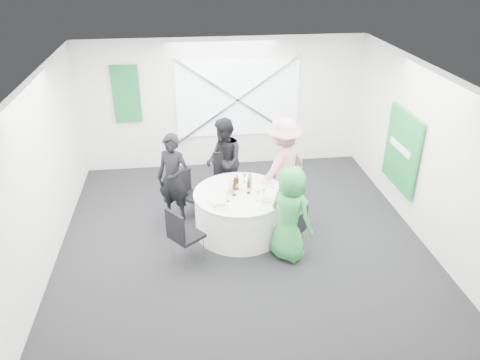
{
  "coord_description": "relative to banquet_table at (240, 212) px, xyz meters",
  "views": [
    {
      "loc": [
        -0.86,
        -6.57,
        4.52
      ],
      "look_at": [
        0.0,
        0.2,
        1.0
      ],
      "focal_mm": 35.0,
      "sensor_mm": 36.0,
      "label": 1
    }
  ],
  "objects": [
    {
      "name": "wine_glass_e",
      "position": [
        0.13,
        0.38,
        0.5
      ],
      "size": [
        0.07,
        0.07,
        0.17
      ],
      "color": "white",
      "rests_on": "banquet_table"
    },
    {
      "name": "floor",
      "position": [
        0.0,
        -0.2,
        -0.38
      ],
      "size": [
        6.0,
        6.0,
        0.0
      ],
      "primitive_type": "plane",
      "color": "black",
      "rests_on": "ground"
    },
    {
      "name": "knife_c",
      "position": [
        0.36,
        0.45,
        0.38
      ],
      "size": [
        0.1,
        0.13,
        0.01
      ],
      "primitive_type": "cube",
      "rotation": [
        0.0,
        0.0,
        0.61
      ],
      "color": "silver",
      "rests_on": "banquet_table"
    },
    {
      "name": "chair_back_right",
      "position": [
        0.93,
        0.53,
        0.11
      ],
      "size": [
        0.53,
        0.52,
        0.85
      ],
      "rotation": [
        0.0,
        0.0,
        -1.05
      ],
      "color": "black",
      "rests_on": "floor"
    },
    {
      "name": "window_panel",
      "position": [
        0.3,
        2.76,
        1.12
      ],
      "size": [
        2.6,
        0.03,
        1.6
      ],
      "primitive_type": "cube",
      "color": "white",
      "rests_on": "wall_back"
    },
    {
      "name": "plate_front_left",
      "position": [
        -0.36,
        -0.41,
        0.39
      ],
      "size": [
        0.26,
        0.26,
        0.01
      ],
      "color": "white",
      "rests_on": "banquet_table"
    },
    {
      "name": "window_brace_a",
      "position": [
        0.3,
        2.72,
        1.12
      ],
      "size": [
        2.63,
        0.05,
        1.84
      ],
      "primitive_type": "cube",
      "rotation": [
        0.0,
        0.97,
        0.0
      ],
      "color": "silver",
      "rests_on": "window_panel"
    },
    {
      "name": "knife_a",
      "position": [
        -0.28,
        -0.5,
        0.38
      ],
      "size": [
        0.11,
        0.12,
        0.01
      ],
      "primitive_type": "cube",
      "rotation": [
        0.0,
        0.0,
        -2.38
      ],
      "color": "silver",
      "rests_on": "banquet_table"
    },
    {
      "name": "beer_bottle_a",
      "position": [
        -0.08,
        0.11,
        0.47
      ],
      "size": [
        0.06,
        0.06,
        0.25
      ],
      "color": "#351E09",
      "rests_on": "banquet_table"
    },
    {
      "name": "banquet_table",
      "position": [
        0.0,
        0.0,
        0.0
      ],
      "size": [
        1.56,
        1.56,
        0.76
      ],
      "color": "silver",
      "rests_on": "floor"
    },
    {
      "name": "beer_bottle_d",
      "position": [
        -0.1,
        -0.08,
        0.47
      ],
      "size": [
        0.06,
        0.06,
        0.25
      ],
      "color": "#351E09",
      "rests_on": "banquet_table"
    },
    {
      "name": "wine_glass_d",
      "position": [
        0.21,
        0.31,
        0.5
      ],
      "size": [
        0.07,
        0.07,
        0.17
      ],
      "color": "white",
      "rests_on": "banquet_table"
    },
    {
      "name": "chair_front_right",
      "position": [
        0.79,
        -0.7,
        0.1
      ],
      "size": [
        0.53,
        0.53,
        0.83
      ],
      "rotation": [
        0.0,
        0.0,
        3.98
      ],
      "color": "black",
      "rests_on": "floor"
    },
    {
      "name": "plate_back_left",
      "position": [
        -0.4,
        0.33,
        0.39
      ],
      "size": [
        0.27,
        0.27,
        0.01
      ],
      "color": "white",
      "rests_on": "banquet_table"
    },
    {
      "name": "plate_back",
      "position": [
        0.0,
        0.54,
        0.39
      ],
      "size": [
        0.28,
        0.28,
        0.01
      ],
      "color": "white",
      "rests_on": "banquet_table"
    },
    {
      "name": "person_woman_green",
      "position": [
        0.67,
        -0.8,
        0.4
      ],
      "size": [
        0.87,
        0.9,
        1.56
      ],
      "primitive_type": "imported",
      "rotation": [
        0.0,
        0.0,
        2.27
      ],
      "color": "green",
      "rests_on": "floor"
    },
    {
      "name": "ceiling",
      "position": [
        0.0,
        -0.2,
        2.42
      ],
      "size": [
        6.0,
        6.0,
        0.0
      ],
      "primitive_type": "plane",
      "rotation": [
        3.14,
        0.0,
        0.0
      ],
      "color": "white",
      "rests_on": "wall_back"
    },
    {
      "name": "chair_back",
      "position": [
        -0.13,
        1.04,
        0.22
      ],
      "size": [
        0.51,
        0.52,
        1.01
      ],
      "rotation": [
        0.0,
        0.0,
        0.12
      ],
      "color": "black",
      "rests_on": "floor"
    },
    {
      "name": "beer_bottle_c",
      "position": [
        0.14,
        -0.04,
        0.48
      ],
      "size": [
        0.06,
        0.06,
        0.27
      ],
      "color": "#351E09",
      "rests_on": "banquet_table"
    },
    {
      "name": "beer_bottle_b",
      "position": [
        -0.03,
        0.13,
        0.48
      ],
      "size": [
        0.06,
        0.06,
        0.26
      ],
      "color": "#351E09",
      "rests_on": "banquet_table"
    },
    {
      "name": "window_brace_b",
      "position": [
        0.3,
        2.72,
        1.12
      ],
      "size": [
        2.63,
        0.05,
        1.84
      ],
      "primitive_type": "cube",
      "rotation": [
        0.0,
        -0.97,
        0.0
      ],
      "color": "silver",
      "rests_on": "window_panel"
    },
    {
      "name": "chair_front_left",
      "position": [
        -0.99,
        -0.78,
        0.18
      ],
      "size": [
        0.61,
        0.61,
        0.96
      ],
      "rotation": [
        0.0,
        0.0,
        2.24
      ],
      "color": "black",
      "rests_on": "floor"
    },
    {
      "name": "wall_right",
      "position": [
        3.0,
        -0.2,
        1.02
      ],
      "size": [
        0.0,
        6.0,
        6.0
      ],
      "primitive_type": "plane",
      "rotation": [
        1.57,
        0.0,
        -1.57
      ],
      "color": "silver",
      "rests_on": "floor"
    },
    {
      "name": "clear_water_bottle",
      "position": [
        -0.17,
        -0.06,
        0.49
      ],
      "size": [
        0.08,
        0.08,
        0.29
      ],
      "color": "white",
      "rests_on": "banquet_table"
    },
    {
      "name": "knife_b",
      "position": [
        0.53,
        -0.21,
        0.38
      ],
      "size": [
        0.11,
        0.13,
        0.01
      ],
      "primitive_type": "cube",
      "rotation": [
        0.0,
        0.0,
        -0.68
      ],
      "color": "silver",
      "rests_on": "banquet_table"
    },
    {
      "name": "green_banner",
      "position": [
        -2.0,
        2.75,
        1.32
      ],
      "size": [
        0.55,
        0.04,
        1.2
      ],
      "primitive_type": "cube",
      "color": "#146831",
      "rests_on": "wall_back"
    },
    {
      "name": "wall_back",
      "position": [
        0.0,
        2.8,
        1.02
      ],
      "size": [
        6.0,
        0.0,
        6.0
      ],
      "primitive_type": "plane",
      "rotation": [
        1.57,
        0.0,
        0.0
      ],
      "color": "silver",
      "rests_on": "floor"
    },
    {
      "name": "fork_c",
      "position": [
        0.56,
        0.15,
        0.38
      ],
      "size": [
        0.09,
        0.14,
        0.01
      ],
      "primitive_type": "cube",
      "rotation": [
        0.0,
        0.0,
        0.56
      ],
      "color": "silver",
      "rests_on": "banquet_table"
    },
    {
      "name": "plate_back_right",
      "position": [
        0.49,
        0.3,
        0.4
      ],
      "size": [
        0.29,
        0.29,
        0.04
      ],
      "color": "white",
      "rests_on": "banquet_table"
    },
    {
      "name": "wine_glass_c",
      "position": [
        -0.23,
        -0.26,
        0.5
      ],
      "size": [
        0.07,
        0.07,
        0.17
      ],
      "color": "white",
      "rests_on": "banquet_table"
    },
    {
      "name": "person_man_back_left",
      "position": [
        -1.1,
        0.57,
        0.43
      ],
      "size": [
        0.7,
        0.62,
        1.62
      ],
      "primitive_type": "imported",
      "rotation": [
        0.0,
        0.0,
        -0.47
      ],
      "color": "black",
      "rests_on": "floor"
    },
    {
      "name": "wine_glass_a",
      "position": [
        0.26,
        -0.29,
        0.5
      ],
      "size": [
        0.07,
        0.07,
        0.17
      ],
      "color": "white",
      "rests_on": "banquet_table"
    },
    {
      "name": "green_water_bottle",
      "position": [
        0.18,
        0.11,
        0.5
      ],
      "size": [
        0.08,
        0.08,
        0.31
      ],
      "color": "green",
      "rests_on": "banquet_table"
    },
    {
      "name": "person_woman_pink",
      "position": [
        0.85,
        0.63,
        0.51
      ],
      "size": [
        1.25,
        1.12,
        1.79
      ],
      "primitive_type": "imported",
      "rotation": [
        0.0,
        0.0,
        -2.5
      ],
      "color": "#D4898F",
      "rests_on": "floor"
    },
    {
      "name": "fork_b",
      "position": [
        0.28,
        -0.5,
        0.38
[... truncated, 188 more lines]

